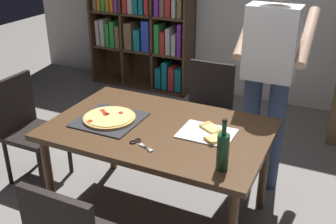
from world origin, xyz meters
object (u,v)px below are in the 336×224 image
object	(u,v)px
person_serving_pizza	(269,72)
wine_bottle	(223,151)
kitchen_scissors	(139,143)
bookshelf	(142,15)
chair_left_end	(26,123)
pepperoni_pizza_on_tray	(109,118)
chair_far_side	(207,106)
dining_table	(159,137)

from	to	relation	value
person_serving_pizza	wine_bottle	size ratio (longest dim) A/B	5.54
wine_bottle	kitchen_scissors	distance (m)	0.58
bookshelf	person_serving_pizza	size ratio (longest dim) A/B	1.11
chair_left_end	kitchen_scissors	world-z (taller)	chair_left_end
pepperoni_pizza_on_tray	kitchen_scissors	world-z (taller)	pepperoni_pizza_on_tray
bookshelf	kitchen_scissors	bearing A→B (deg)	-61.86
pepperoni_pizza_on_tray	kitchen_scissors	bearing A→B (deg)	-30.52
chair_left_end	chair_far_side	bearing A→B (deg)	38.18
dining_table	person_serving_pizza	xyz separation A→B (m)	(0.56, 0.75, 0.32)
chair_left_end	bookshelf	xyz separation A→B (m)	(-0.18, 2.37, 0.44)
chair_left_end	wine_bottle	xyz separation A→B (m)	(1.80, -0.32, 0.36)
pepperoni_pizza_on_tray	bookshelf	bearing A→B (deg)	113.47
dining_table	chair_left_end	world-z (taller)	chair_left_end
chair_far_side	kitchen_scissors	xyz separation A→B (m)	(-0.01, -1.24, 0.24)
dining_table	wine_bottle	distance (m)	0.67
dining_table	bookshelf	bearing A→B (deg)	120.86
person_serving_pizza	pepperoni_pizza_on_tray	bearing A→B (deg)	-138.79
person_serving_pizza	wine_bottle	xyz separation A→B (m)	(-0.00, -1.07, -0.13)
bookshelf	person_serving_pizza	world-z (taller)	bookshelf
person_serving_pizza	pepperoni_pizza_on_tray	size ratio (longest dim) A/B	4.04
pepperoni_pizza_on_tray	wine_bottle	world-z (taller)	wine_bottle
dining_table	chair_far_side	distance (m)	0.99
bookshelf	person_serving_pizza	distance (m)	2.56
chair_left_end	kitchen_scissors	distance (m)	1.28
chair_far_side	wine_bottle	distance (m)	1.45
person_serving_pizza	pepperoni_pizza_on_tray	distance (m)	1.25
bookshelf	wine_bottle	distance (m)	3.34
chair_far_side	person_serving_pizza	size ratio (longest dim) A/B	0.51
wine_bottle	chair_far_side	bearing A→B (deg)	113.48
bookshelf	pepperoni_pizza_on_tray	size ratio (longest dim) A/B	4.50
chair_far_side	person_serving_pizza	bearing A→B (deg)	-21.34
chair_far_side	pepperoni_pizza_on_tray	distance (m)	1.12
person_serving_pizza	wine_bottle	distance (m)	1.08
person_serving_pizza	bookshelf	bearing A→B (deg)	140.72
dining_table	person_serving_pizza	distance (m)	0.99
dining_table	wine_bottle	bearing A→B (deg)	-29.52
person_serving_pizza	kitchen_scissors	xyz separation A→B (m)	(-0.57, -1.02, -0.24)
bookshelf	kitchen_scissors	distance (m)	3.00
chair_far_side	chair_left_end	distance (m)	1.57
pepperoni_pizza_on_tray	kitchen_scissors	distance (m)	0.41
bookshelf	wine_bottle	world-z (taller)	bookshelf
wine_bottle	kitchen_scissors	bearing A→B (deg)	175.06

